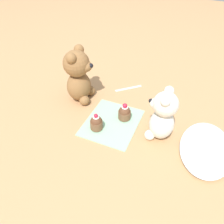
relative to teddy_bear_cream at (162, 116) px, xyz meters
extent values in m
plane|color=tan|center=(0.01, -0.18, -0.09)|extent=(4.00, 4.00, 0.00)
cube|color=#8EBC99|center=(0.01, -0.18, -0.09)|extent=(0.23, 0.20, 0.01)
ellipsoid|color=white|center=(0.01, 0.17, -0.08)|extent=(0.26, 0.17, 0.03)
ellipsoid|color=silver|center=(0.00, 0.00, -0.04)|extent=(0.10, 0.09, 0.11)
sphere|color=silver|center=(0.00, 0.00, 0.05)|extent=(0.09, 0.09, 0.09)
ellipsoid|color=silver|center=(0.00, -0.03, 0.05)|extent=(0.04, 0.04, 0.03)
sphere|color=black|center=(0.00, -0.05, 0.05)|extent=(0.02, 0.02, 0.02)
sphere|color=silver|center=(-0.03, 0.00, 0.09)|extent=(0.03, 0.03, 0.03)
sphere|color=silver|center=(0.03, 0.00, 0.09)|extent=(0.03, 0.03, 0.03)
sphere|color=silver|center=(-0.03, -0.03, -0.07)|extent=(0.04, 0.04, 0.04)
sphere|color=silver|center=(0.03, -0.03, -0.07)|extent=(0.04, 0.04, 0.04)
ellipsoid|color=olive|center=(-0.08, -0.38, -0.03)|extent=(0.13, 0.11, 0.13)
sphere|color=olive|center=(-0.08, -0.38, 0.08)|extent=(0.11, 0.11, 0.11)
ellipsoid|color=olive|center=(-0.09, -0.34, 0.07)|extent=(0.06, 0.05, 0.04)
sphere|color=black|center=(-0.09, -0.32, 0.08)|extent=(0.02, 0.02, 0.02)
sphere|color=olive|center=(-0.04, -0.37, 0.12)|extent=(0.04, 0.04, 0.04)
sphere|color=olive|center=(-0.12, -0.38, 0.12)|extent=(0.04, 0.04, 0.04)
sphere|color=olive|center=(-0.05, -0.34, -0.07)|extent=(0.04, 0.04, 0.04)
sphere|color=olive|center=(-0.12, -0.35, -0.07)|extent=(0.04, 0.04, 0.04)
cylinder|color=brown|center=(-0.03, -0.15, -0.07)|extent=(0.05, 0.05, 0.03)
sphere|color=brown|center=(-0.03, -0.15, -0.05)|extent=(0.05, 0.05, 0.05)
cylinder|color=white|center=(-0.03, -0.15, -0.03)|extent=(0.03, 0.03, 0.00)
sphere|color=red|center=(-0.03, -0.15, -0.02)|extent=(0.02, 0.02, 0.02)
cylinder|color=brown|center=(0.06, -0.22, -0.07)|extent=(0.05, 0.05, 0.03)
sphere|color=brown|center=(0.06, -0.22, -0.05)|extent=(0.04, 0.04, 0.04)
cylinder|color=white|center=(0.06, -0.22, -0.03)|extent=(0.02, 0.02, 0.00)
sphere|color=red|center=(0.06, -0.22, -0.02)|extent=(0.02, 0.02, 0.02)
cube|color=silver|center=(-0.23, -0.20, -0.09)|extent=(0.10, 0.11, 0.01)
camera|label=1|loc=(0.58, 0.06, 0.51)|focal=35.00mm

